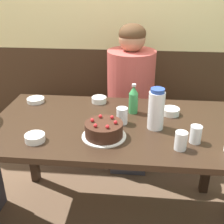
{
  "coord_description": "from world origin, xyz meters",
  "views": [
    {
      "loc": [
        0.13,
        -1.46,
        1.53
      ],
      "look_at": [
        -0.02,
        0.05,
        0.8
      ],
      "focal_mm": 45.0,
      "sensor_mm": 36.0,
      "label": 1
    }
  ],
  "objects_px": {
    "glass_tumbler_short": "(196,134)",
    "glass_shot_small": "(122,116)",
    "soju_bottle": "(133,99)",
    "glass_water_tall": "(181,141)",
    "water_pitcher": "(156,109)",
    "bowl_soup_white": "(171,111)",
    "bowl_side_dish": "(36,100)",
    "person_teal_shirt": "(130,101)",
    "bench_seat": "(122,131)",
    "bowl_sauce_shallow": "(99,100)",
    "bowl_rice_small": "(35,138)",
    "birthday_cake": "(104,130)"
  },
  "relations": [
    {
      "from": "birthday_cake",
      "to": "water_pitcher",
      "type": "height_order",
      "value": "water_pitcher"
    },
    {
      "from": "glass_water_tall",
      "to": "glass_shot_small",
      "type": "xyz_separation_m",
      "value": [
        -0.31,
        0.25,
        0.0
      ]
    },
    {
      "from": "soju_bottle",
      "to": "bowl_side_dish",
      "type": "distance_m",
      "value": 0.69
    },
    {
      "from": "glass_shot_small",
      "to": "bowl_rice_small",
      "type": "bearing_deg",
      "value": -150.85
    },
    {
      "from": "water_pitcher",
      "to": "glass_shot_small",
      "type": "relative_size",
      "value": 2.45
    },
    {
      "from": "water_pitcher",
      "to": "glass_shot_small",
      "type": "bearing_deg",
      "value": 169.07
    },
    {
      "from": "glass_water_tall",
      "to": "soju_bottle",
      "type": "bearing_deg",
      "value": 121.64
    },
    {
      "from": "bench_seat",
      "to": "water_pitcher",
      "type": "distance_m",
      "value": 1.09
    },
    {
      "from": "bowl_rice_small",
      "to": "glass_shot_small",
      "type": "xyz_separation_m",
      "value": [
        0.44,
        0.25,
        0.03
      ]
    },
    {
      "from": "bench_seat",
      "to": "glass_tumbler_short",
      "type": "xyz_separation_m",
      "value": [
        0.44,
        -1.0,
        0.56
      ]
    },
    {
      "from": "person_teal_shirt",
      "to": "water_pitcher",
      "type": "bearing_deg",
      "value": 13.51
    },
    {
      "from": "bowl_side_dish",
      "to": "glass_tumbler_short",
      "type": "xyz_separation_m",
      "value": [
        1.01,
        -0.43,
        0.03
      ]
    },
    {
      "from": "water_pitcher",
      "to": "glass_tumbler_short",
      "type": "relative_size",
      "value": 2.54
    },
    {
      "from": "soju_bottle",
      "to": "person_teal_shirt",
      "type": "distance_m",
      "value": 0.55
    },
    {
      "from": "bowl_soup_white",
      "to": "bowl_sauce_shallow",
      "type": "height_order",
      "value": "bowl_soup_white"
    },
    {
      "from": "water_pitcher",
      "to": "bench_seat",
      "type": "bearing_deg",
      "value": 105.63
    },
    {
      "from": "bowl_sauce_shallow",
      "to": "person_teal_shirt",
      "type": "relative_size",
      "value": 0.08
    },
    {
      "from": "bench_seat",
      "to": "water_pitcher",
      "type": "height_order",
      "value": "water_pitcher"
    },
    {
      "from": "water_pitcher",
      "to": "glass_water_tall",
      "type": "distance_m",
      "value": 0.25
    },
    {
      "from": "bowl_rice_small",
      "to": "glass_tumbler_short",
      "type": "xyz_separation_m",
      "value": [
        0.84,
        0.07,
        0.03
      ]
    },
    {
      "from": "glass_shot_small",
      "to": "bench_seat",
      "type": "bearing_deg",
      "value": 93.32
    },
    {
      "from": "bowl_soup_white",
      "to": "bowl_side_dish",
      "type": "height_order",
      "value": "bowl_soup_white"
    },
    {
      "from": "water_pitcher",
      "to": "person_teal_shirt",
      "type": "height_order",
      "value": "person_teal_shirt"
    },
    {
      "from": "water_pitcher",
      "to": "glass_shot_small",
      "type": "distance_m",
      "value": 0.21
    },
    {
      "from": "glass_tumbler_short",
      "to": "person_teal_shirt",
      "type": "bearing_deg",
      "value": 113.94
    },
    {
      "from": "bowl_side_dish",
      "to": "bowl_soup_white",
      "type": "bearing_deg",
      "value": -6.68
    },
    {
      "from": "bench_seat",
      "to": "bowl_sauce_shallow",
      "type": "distance_m",
      "value": 0.76
    },
    {
      "from": "bowl_sauce_shallow",
      "to": "glass_tumbler_short",
      "type": "height_order",
      "value": "glass_tumbler_short"
    },
    {
      "from": "glass_tumbler_short",
      "to": "glass_shot_small",
      "type": "bearing_deg",
      "value": 155.99
    },
    {
      "from": "bowl_rice_small",
      "to": "glass_shot_small",
      "type": "relative_size",
      "value": 1.08
    },
    {
      "from": "birthday_cake",
      "to": "bowl_soup_white",
      "type": "distance_m",
      "value": 0.5
    },
    {
      "from": "person_teal_shirt",
      "to": "glass_shot_small",
      "type": "bearing_deg",
      "value": -2.44
    },
    {
      "from": "water_pitcher",
      "to": "bowl_rice_small",
      "type": "distance_m",
      "value": 0.68
    },
    {
      "from": "bowl_soup_white",
      "to": "glass_tumbler_short",
      "type": "bearing_deg",
      "value": -73.47
    },
    {
      "from": "soju_bottle",
      "to": "glass_water_tall",
      "type": "distance_m",
      "value": 0.48
    },
    {
      "from": "bowl_side_dish",
      "to": "soju_bottle",
      "type": "bearing_deg",
      "value": -8.6
    },
    {
      "from": "bowl_soup_white",
      "to": "glass_tumbler_short",
      "type": "distance_m",
      "value": 0.34
    },
    {
      "from": "bowl_soup_white",
      "to": "bowl_side_dish",
      "type": "relative_size",
      "value": 0.92
    },
    {
      "from": "soju_bottle",
      "to": "bowl_sauce_shallow",
      "type": "distance_m",
      "value": 0.29
    },
    {
      "from": "soju_bottle",
      "to": "glass_water_tall",
      "type": "height_order",
      "value": "soju_bottle"
    },
    {
      "from": "bench_seat",
      "to": "soju_bottle",
      "type": "xyz_separation_m",
      "value": [
        0.11,
        -0.67,
        0.6
      ]
    },
    {
      "from": "glass_water_tall",
      "to": "glass_shot_small",
      "type": "distance_m",
      "value": 0.4
    },
    {
      "from": "birthday_cake",
      "to": "bowl_soup_white",
      "type": "height_order",
      "value": "birthday_cake"
    },
    {
      "from": "bowl_soup_white",
      "to": "glass_water_tall",
      "type": "bearing_deg",
      "value": -88.35
    },
    {
      "from": "water_pitcher",
      "to": "bowl_side_dish",
      "type": "xyz_separation_m",
      "value": [
        -0.81,
        0.29,
        -0.1
      ]
    },
    {
      "from": "bowl_side_dish",
      "to": "glass_water_tall",
      "type": "distance_m",
      "value": 1.06
    },
    {
      "from": "water_pitcher",
      "to": "glass_water_tall",
      "type": "relative_size",
      "value": 2.49
    },
    {
      "from": "glass_water_tall",
      "to": "bowl_side_dish",
      "type": "bearing_deg",
      "value": 151.35
    },
    {
      "from": "person_teal_shirt",
      "to": "bowl_soup_white",
      "type": "bearing_deg",
      "value": 28.34
    },
    {
      "from": "bowl_soup_white",
      "to": "bowl_sauce_shallow",
      "type": "xyz_separation_m",
      "value": [
        -0.48,
        0.15,
        -0.0
      ]
    }
  ]
}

